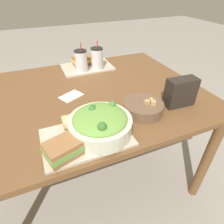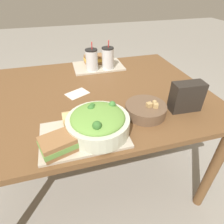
{
  "view_description": "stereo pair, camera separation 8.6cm",
  "coord_description": "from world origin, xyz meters",
  "px_view_note": "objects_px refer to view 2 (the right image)",
  "views": [
    {
      "loc": [
        -0.2,
        -0.96,
        1.32
      ],
      "look_at": [
        0.07,
        -0.32,
        0.82
      ],
      "focal_mm": 30.0,
      "sensor_mm": 36.0,
      "label": 1
    },
    {
      "loc": [
        -0.12,
        -0.99,
        1.32
      ],
      "look_at": [
        0.07,
        -0.32,
        0.82
      ],
      "focal_mm": 30.0,
      "sensor_mm": 36.0,
      "label": 2
    }
  ],
  "objects_px": {
    "napkin_folded": "(77,94)",
    "baguette_far": "(93,58)",
    "soup_bowl": "(146,109)",
    "sandwich_near": "(58,144)",
    "drink_cup_dark": "(92,61)",
    "chip_bag": "(187,97)",
    "baguette_near": "(77,117)",
    "drink_cup_red": "(108,59)",
    "sandwich_far": "(94,59)",
    "salad_bowl": "(98,122)"
  },
  "relations": [
    {
      "from": "sandwich_near",
      "to": "sandwich_far",
      "type": "relative_size",
      "value": 1.0
    },
    {
      "from": "sandwich_near",
      "to": "napkin_folded",
      "type": "xyz_separation_m",
      "value": [
        0.12,
        0.44,
        -0.04
      ]
    },
    {
      "from": "drink_cup_dark",
      "to": "chip_bag",
      "type": "distance_m",
      "value": 0.71
    },
    {
      "from": "sandwich_near",
      "to": "drink_cup_dark",
      "type": "xyz_separation_m",
      "value": [
        0.27,
        0.74,
        0.04
      ]
    },
    {
      "from": "salad_bowl",
      "to": "sandwich_near",
      "type": "distance_m",
      "value": 0.19
    },
    {
      "from": "soup_bowl",
      "to": "drink_cup_dark",
      "type": "xyz_separation_m",
      "value": [
        -0.16,
        0.6,
        0.05
      ]
    },
    {
      "from": "salad_bowl",
      "to": "baguette_near",
      "type": "height_order",
      "value": "salad_bowl"
    },
    {
      "from": "salad_bowl",
      "to": "sandwich_far",
      "type": "bearing_deg",
      "value": 80.05
    },
    {
      "from": "soup_bowl",
      "to": "drink_cup_red",
      "type": "distance_m",
      "value": 0.6
    },
    {
      "from": "soup_bowl",
      "to": "drink_cup_dark",
      "type": "bearing_deg",
      "value": 104.81
    },
    {
      "from": "drink_cup_red",
      "to": "chip_bag",
      "type": "distance_m",
      "value": 0.66
    },
    {
      "from": "sandwich_near",
      "to": "napkin_folded",
      "type": "bearing_deg",
      "value": 57.37
    },
    {
      "from": "salad_bowl",
      "to": "drink_cup_dark",
      "type": "height_order",
      "value": "drink_cup_dark"
    },
    {
      "from": "soup_bowl",
      "to": "baguette_far",
      "type": "height_order",
      "value": "same"
    },
    {
      "from": "salad_bowl",
      "to": "baguette_near",
      "type": "distance_m",
      "value": 0.12
    },
    {
      "from": "salad_bowl",
      "to": "sandwich_near",
      "type": "relative_size",
      "value": 1.72
    },
    {
      "from": "baguette_near",
      "to": "napkin_folded",
      "type": "relative_size",
      "value": 0.83
    },
    {
      "from": "baguette_far",
      "to": "chip_bag",
      "type": "height_order",
      "value": "chip_bag"
    },
    {
      "from": "baguette_far",
      "to": "drink_cup_red",
      "type": "relative_size",
      "value": 0.59
    },
    {
      "from": "napkin_folded",
      "to": "drink_cup_red",
      "type": "bearing_deg",
      "value": 48.47
    },
    {
      "from": "soup_bowl",
      "to": "sandwich_near",
      "type": "xyz_separation_m",
      "value": [
        -0.43,
        -0.14,
        0.01
      ]
    },
    {
      "from": "salad_bowl",
      "to": "baguette_far",
      "type": "height_order",
      "value": "salad_bowl"
    },
    {
      "from": "soup_bowl",
      "to": "chip_bag",
      "type": "height_order",
      "value": "chip_bag"
    },
    {
      "from": "soup_bowl",
      "to": "drink_cup_dark",
      "type": "height_order",
      "value": "drink_cup_dark"
    },
    {
      "from": "soup_bowl",
      "to": "napkin_folded",
      "type": "relative_size",
      "value": 1.34
    },
    {
      "from": "soup_bowl",
      "to": "sandwich_far",
      "type": "bearing_deg",
      "value": 99.31
    },
    {
      "from": "soup_bowl",
      "to": "baguette_far",
      "type": "xyz_separation_m",
      "value": [
        -0.12,
        0.76,
        0.01
      ]
    },
    {
      "from": "salad_bowl",
      "to": "soup_bowl",
      "type": "xyz_separation_m",
      "value": [
        0.26,
        0.08,
        -0.03
      ]
    },
    {
      "from": "sandwich_far",
      "to": "baguette_far",
      "type": "height_order",
      "value": "same"
    },
    {
      "from": "baguette_near",
      "to": "napkin_folded",
      "type": "distance_m",
      "value": 0.29
    },
    {
      "from": "baguette_near",
      "to": "baguette_far",
      "type": "height_order",
      "value": "same"
    },
    {
      "from": "soup_bowl",
      "to": "drink_cup_dark",
      "type": "distance_m",
      "value": 0.62
    },
    {
      "from": "baguette_near",
      "to": "sandwich_far",
      "type": "distance_m",
      "value": 0.74
    },
    {
      "from": "soup_bowl",
      "to": "sandwich_near",
      "type": "relative_size",
      "value": 1.29
    },
    {
      "from": "sandwich_far",
      "to": "drink_cup_red",
      "type": "bearing_deg",
      "value": -63.95
    },
    {
      "from": "soup_bowl",
      "to": "sandwich_far",
      "type": "distance_m",
      "value": 0.73
    },
    {
      "from": "sandwich_near",
      "to": "chip_bag",
      "type": "distance_m",
      "value": 0.66
    },
    {
      "from": "sandwich_near",
      "to": "baguette_near",
      "type": "relative_size",
      "value": 1.25
    },
    {
      "from": "soup_bowl",
      "to": "baguette_near",
      "type": "distance_m",
      "value": 0.34
    },
    {
      "from": "drink_cup_red",
      "to": "baguette_far",
      "type": "bearing_deg",
      "value": 117.82
    },
    {
      "from": "drink_cup_red",
      "to": "baguette_near",
      "type": "bearing_deg",
      "value": -116.93
    },
    {
      "from": "salad_bowl",
      "to": "baguette_near",
      "type": "relative_size",
      "value": 2.14
    },
    {
      "from": "soup_bowl",
      "to": "napkin_folded",
      "type": "bearing_deg",
      "value": 136.05
    },
    {
      "from": "napkin_folded",
      "to": "baguette_far",
      "type": "bearing_deg",
      "value": 68.45
    },
    {
      "from": "chip_bag",
      "to": "napkin_folded",
      "type": "bearing_deg",
      "value": 152.62
    },
    {
      "from": "baguette_near",
      "to": "napkin_folded",
      "type": "xyz_separation_m",
      "value": [
        0.03,
        0.29,
        -0.04
      ]
    },
    {
      "from": "sandwich_far",
      "to": "baguette_far",
      "type": "relative_size",
      "value": 1.31
    },
    {
      "from": "salad_bowl",
      "to": "drink_cup_red",
      "type": "relative_size",
      "value": 1.34
    },
    {
      "from": "drink_cup_dark",
      "to": "chip_bag",
      "type": "xyz_separation_m",
      "value": [
        0.37,
        -0.61,
        -0.01
      ]
    },
    {
      "from": "salad_bowl",
      "to": "soup_bowl",
      "type": "relative_size",
      "value": 1.34
    }
  ]
}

